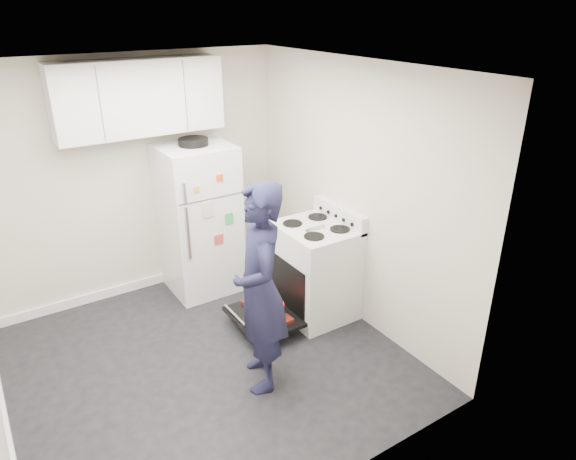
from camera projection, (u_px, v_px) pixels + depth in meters
room at (193, 238)px, 4.08m from camera, size 3.21×3.21×2.51m
electric_range at (314, 271)px, 5.11m from camera, size 0.66×0.76×1.10m
open_oven_door at (266, 314)px, 4.93m from camera, size 0.55×0.72×0.22m
refrigerator at (199, 219)px, 5.46m from camera, size 0.72×0.74×1.68m
upper_cabinets at (139, 97)px, 4.85m from camera, size 1.60×0.33×0.70m
person at (260, 289)px, 4.00m from camera, size 0.61×0.74×1.75m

